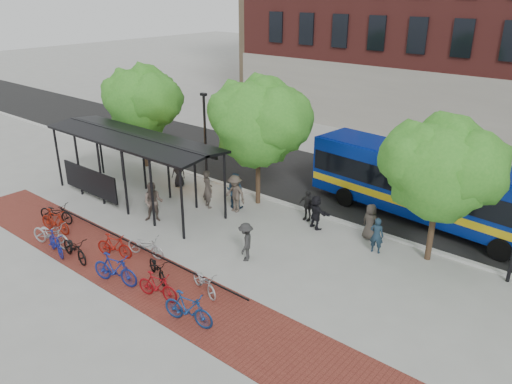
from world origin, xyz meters
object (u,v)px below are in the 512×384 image
Objects in this scene: tree_a at (142,98)px; bike_1 at (55,221)px; pedestrian_6 at (370,222)px; pedestrian_2 at (235,190)px; bike_0 at (56,213)px; bike_7 at (115,269)px; pedestrian_1 at (208,189)px; bike_3 at (56,243)px; bike_4 at (75,248)px; pedestrian_7 at (377,235)px; pedestrian_8 at (153,202)px; bus at (432,185)px; tree_c at (444,166)px; bus_shelter at (131,145)px; bike_6 at (146,246)px; lamp_post_left at (205,136)px; bike_9 at (157,286)px; pedestrian_4 at (307,205)px; bike_2 at (51,234)px; bike_11 at (188,308)px; pedestrian_9 at (246,242)px; tree_b at (260,118)px; bike_5 at (114,246)px; pedestrian_3 at (235,194)px; bike_10 at (204,282)px.

tree_a is 3.35× the size of bike_1.
pedestrian_2 is at bearing 21.09° from pedestrian_6.
tree_a is 3.25× the size of bike_0.
pedestrian_1 reaches higher than bike_7.
bike_4 is (1.00, 0.26, 0.01)m from bike_3.
pedestrian_7 is 10.29m from pedestrian_8.
bus is at bearing 11.60° from tree_a.
tree_c is 12.86m from pedestrian_8.
bike_6 is at bearing -34.00° from bus_shelter.
tree_a is 16.38m from pedestrian_7.
bike_0 is (3.06, -7.90, -3.74)m from tree_a.
bus_shelter is 6.47× the size of pedestrian_6.
bike_0 is at bearing -102.75° from lamp_post_left.
tree_c is at bearing -55.38° from bike_7.
bike_9 is 1.13× the size of pedestrian_4.
bike_2 is 1.09× the size of bike_11.
bike_0 is 1.16× the size of pedestrian_9.
lamp_post_left reaches higher than bike_7.
tree_b is 9.08m from bike_5.
pedestrian_6 is at bearing 169.83° from pedestrian_2.
bike_7 is at bearing -112.53° from bus.
bike_5 is (3.92, 0.38, -0.05)m from bike_1.
bike_1 is 14.20m from pedestrian_7.
pedestrian_2 is 0.94× the size of pedestrian_8.
pedestrian_2 is 0.53m from pedestrian_3.
pedestrian_2 is 1.12× the size of pedestrian_9.
bike_0 is at bearing -99.90° from bus_shelter.
bike_5 is 6.09m from pedestrian_1.
pedestrian_8 is (-9.50, -3.95, 0.18)m from pedestrian_7.
pedestrian_8 is at bearing 40.13° from pedestrian_6.
lamp_post_left is 3.06× the size of bike_5.
pedestrian_7 reaches higher than bike_5.
bike_5 is (2.85, 1.17, -0.05)m from bike_2.
tree_a reaches higher than bike_0.
pedestrian_6 is (6.49, 1.62, -0.13)m from pedestrian_3.
bike_0 is 3.25m from bike_3.
pedestrian_2 is at bearing 25.85° from pedestrian_8.
bike_2 is at bearing 82.08° from bike_9.
bike_1 is 1.13× the size of pedestrian_9.
bike_0 is 1.00× the size of pedestrian_3.
bike_9 is 6.56m from pedestrian_8.
pedestrian_8 reaches higher than pedestrian_6.
pedestrian_1 is (-1.70, -2.06, -3.48)m from tree_b.
lamp_post_left is 2.43× the size of bike_2.
bike_7 is at bearing 89.29° from bike_9.
pedestrian_2 is (8.35, -1.20, -3.33)m from tree_a.
tree_b reaches higher than pedestrian_1.
tree_c reaches higher than bike_2.
pedestrian_8 is at bearing -42.76° from bike_1.
bike_10 is 2.80m from pedestrian_9.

